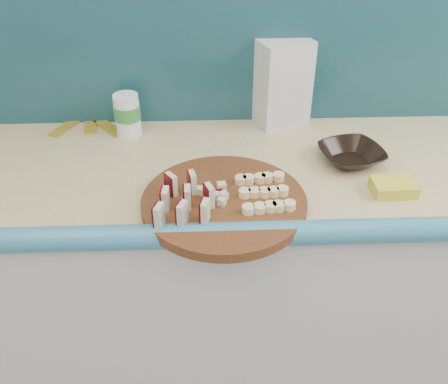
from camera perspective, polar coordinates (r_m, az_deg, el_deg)
name	(u,v)px	position (r m, az deg, el deg)	size (l,w,h in m)	color
kitchen_counter	(218,282)	(1.68, -0.67, -10.20)	(2.20, 0.63, 0.91)	silver
backsplash	(214,43)	(1.55, -1.20, 16.69)	(2.20, 0.02, 0.50)	teal
cutting_board	(224,203)	(1.23, 0.00, -1.25)	(0.41, 0.41, 0.03)	#43240E
apple_wedges	(184,200)	(1.17, -4.64, -0.88)	(0.14, 0.17, 0.06)	beige
apple_chunks	(214,196)	(1.21, -1.20, -0.49)	(0.05, 0.07, 0.02)	beige
banana_slices	(264,192)	(1.23, 4.59, -0.02)	(0.14, 0.16, 0.02)	#F4DA95
brown_bowl	(351,155)	(1.44, 14.34, 4.08)	(0.17, 0.17, 0.04)	black
flour_bag	(282,83)	(1.58, 6.70, 12.31)	(0.15, 0.11, 0.27)	silver
canister	(127,114)	(1.55, -10.98, 8.72)	(0.08, 0.08, 0.13)	white
sponge	(394,187)	(1.35, 18.81, 0.53)	(0.11, 0.08, 0.03)	yellow
banana_peel	(89,123)	(1.66, -15.21, 7.57)	(0.24, 0.19, 0.01)	gold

